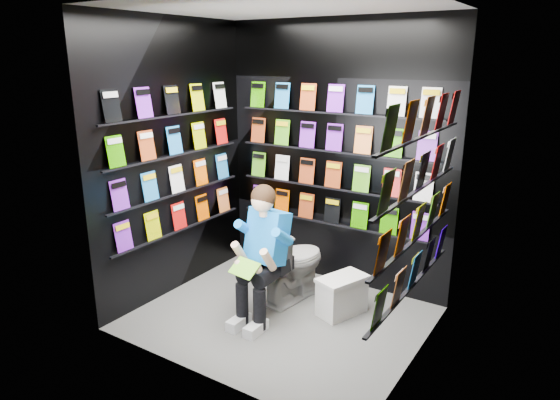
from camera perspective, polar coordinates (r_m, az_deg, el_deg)
The scene contains 14 objects.
floor at distance 4.56m, azimuth -0.00°, elevation -13.31°, with size 2.40×2.40×0.00m, color #5E5E5B.
ceiling at distance 3.99m, azimuth -0.00°, elevation 21.26°, with size 2.40×2.40×0.00m, color white.
wall_back at distance 4.94m, azimuth 6.33°, elevation 5.01°, with size 2.40×0.04×2.60m, color black.
wall_front at distance 3.32m, azimuth -9.41°, elevation -0.60°, with size 2.40×0.04×2.60m, color black.
wall_left at distance 4.83m, azimuth -12.09°, elevation 4.50°, with size 0.04×2.00×2.60m, color black.
wall_right at distance 3.60m, azimuth 16.27°, elevation 0.28°, with size 0.04×2.00×2.60m, color black.
comics_back at distance 4.91m, azimuth 6.18°, elevation 5.01°, with size 2.10×0.06×1.37m, color orange, non-canonical shape.
comics_left at distance 4.81m, azimuth -11.84°, elevation 4.52°, with size 0.06×1.70×1.37m, color orange, non-canonical shape.
comics_right at distance 3.61m, azimuth 15.82°, elevation 0.43°, with size 0.06×1.70×1.37m, color orange, non-canonical shape.
toilet at distance 4.75m, azimuth 1.29°, elevation -7.13°, with size 0.42×0.75×0.73m, color white.
longbox at distance 4.59m, azimuth 7.08°, elevation -10.93°, with size 0.24×0.43×0.32m, color white.
longbox_lid at distance 4.52m, azimuth 7.16°, elevation -8.92°, with size 0.26×0.45×0.03m, color white.
reader at distance 4.32m, azimuth -1.33°, elevation -4.27°, with size 0.47×0.69×1.28m, color blue, non-canonical shape.
held_comic at distance 4.11m, azimuth -4.08°, elevation -7.77°, with size 0.25×0.01×0.17m, color green.
Camera 1 is at (2.16, -3.34, 2.24)m, focal length 32.00 mm.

